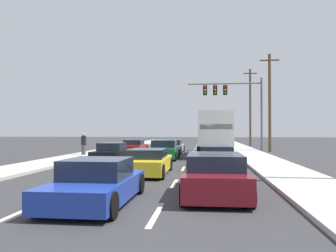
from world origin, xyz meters
name	(u,v)px	position (x,y,z in m)	size (l,w,h in m)	color
ground_plane	(177,150)	(0.00, 25.00, 0.00)	(140.00, 140.00, 0.00)	#333335
sidewalk_right	(249,153)	(6.61, 20.00, 0.07)	(2.73, 80.00, 0.14)	#B2AFA8
sidewalk_left	(100,152)	(-6.61, 20.00, 0.07)	(2.73, 80.00, 0.14)	#B2AFA8
lane_markings	(174,153)	(0.00, 20.97, 0.00)	(3.54, 57.00, 0.01)	silver
car_red	(134,147)	(-3.48, 20.16, 0.55)	(1.91, 4.02, 1.20)	red
car_black	(112,153)	(-3.42, 12.70, 0.55)	(1.89, 4.18, 1.20)	black
car_silver	(173,147)	(-0.10, 21.01, 0.54)	(1.91, 4.63, 1.19)	#B7BABF
car_green	(164,151)	(-0.04, 14.29, 0.60)	(1.98, 4.18, 1.35)	#196B38
car_yellow	(148,162)	(0.21, 6.04, 0.56)	(1.95, 4.40, 1.18)	yellow
car_blue	(97,184)	(-0.13, -0.30, 0.55)	(2.02, 4.32, 1.24)	#1E389E
box_truck	(214,131)	(3.56, 17.53, 1.98)	(2.66, 8.57, 3.39)	white
car_gray	(216,158)	(3.41, 8.74, 0.56)	(1.96, 4.48, 1.20)	slate
car_maroon	(215,175)	(3.17, 1.34, 0.61)	(2.02, 4.71, 1.31)	maroon
traffic_signal_mast	(228,95)	(5.10, 24.64, 5.54)	(7.39, 0.69, 7.27)	#595B56
utility_pole_mid	(270,101)	(8.98, 23.58, 4.82)	(1.80, 0.28, 9.37)	brown
utility_pole_far	(250,106)	(8.86, 36.75, 5.31)	(1.80, 0.28, 10.33)	brown
pedestrian_near_corner	(84,144)	(-6.63, 16.05, 0.97)	(0.38, 0.38, 1.67)	#3F3F42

